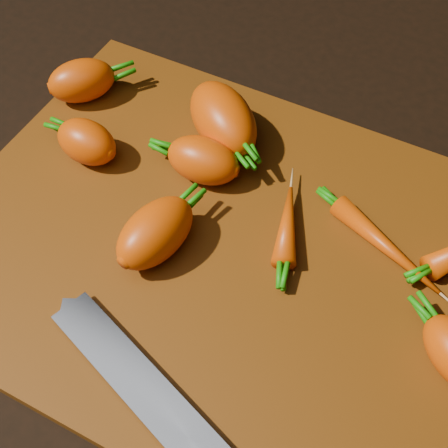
% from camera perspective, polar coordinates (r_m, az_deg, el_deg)
% --- Properties ---
extents(ground, '(2.00, 2.00, 0.01)m').
position_cam_1_polar(ground, '(0.58, -0.46, -2.74)').
color(ground, black).
extents(cutting_board, '(0.50, 0.40, 0.01)m').
position_cam_1_polar(cutting_board, '(0.57, -0.46, -2.13)').
color(cutting_board, '#67330A').
rests_on(cutting_board, ground).
extents(carrot_0, '(0.08, 0.08, 0.05)m').
position_cam_1_polar(carrot_0, '(0.70, -12.89, 12.66)').
color(carrot_0, '#EE4900').
rests_on(carrot_0, cutting_board).
extents(carrot_1, '(0.07, 0.05, 0.04)m').
position_cam_1_polar(carrot_1, '(0.63, -12.46, 7.35)').
color(carrot_1, '#EE4900').
rests_on(carrot_1, cutting_board).
extents(carrot_2, '(0.11, 0.10, 0.06)m').
position_cam_1_polar(carrot_2, '(0.63, -0.08, 9.59)').
color(carrot_2, '#EE4900').
rests_on(carrot_2, cutting_board).
extents(carrot_3, '(0.06, 0.09, 0.05)m').
position_cam_1_polar(carrot_3, '(0.55, -6.31, -0.79)').
color(carrot_3, '#EE4900').
rests_on(carrot_3, cutting_board).
extents(carrot_4, '(0.07, 0.05, 0.05)m').
position_cam_1_polar(carrot_4, '(0.60, -1.93, 5.85)').
color(carrot_4, '#EE4900').
rests_on(carrot_4, cutting_board).
extents(carrot_7, '(0.12, 0.07, 0.02)m').
position_cam_1_polar(carrot_7, '(0.57, 14.62, -2.02)').
color(carrot_7, '#EE4900').
rests_on(carrot_7, cutting_board).
extents(carrot_8, '(0.05, 0.09, 0.02)m').
position_cam_1_polar(carrot_8, '(0.57, 5.81, -0.01)').
color(carrot_8, '#EE4900').
rests_on(carrot_8, cutting_board).
extents(knife, '(0.30, 0.13, 0.02)m').
position_cam_1_polar(knife, '(0.49, -6.23, -15.86)').
color(knife, gray).
rests_on(knife, cutting_board).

